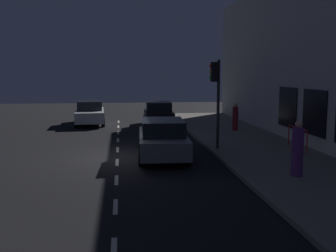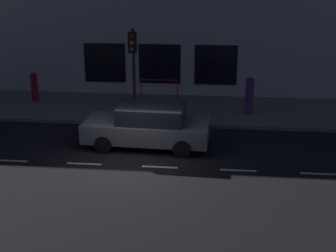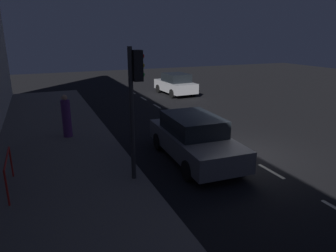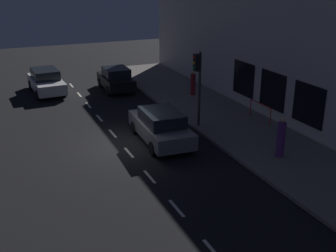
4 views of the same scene
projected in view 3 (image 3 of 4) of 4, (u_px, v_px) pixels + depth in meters
ground_plane at (242, 155)px, 11.46m from camera, size 60.00×60.00×0.00m
sidewalk at (67, 183)px, 9.09m from camera, size 4.50×32.00×0.15m
lane_centre_line at (227, 146)px, 12.34m from camera, size 0.12×27.20×0.01m
traffic_light at (135, 89)px, 8.53m from camera, size 0.48×0.32×3.86m
parked_car_1 at (176, 84)px, 22.78m from camera, size 2.04×3.91×1.58m
parked_car_3 at (194, 138)px, 10.84m from camera, size 2.12×4.67×1.58m
pedestrian_1 at (67, 118)px, 12.80m from camera, size 0.42×0.42×1.80m
red_railing at (8, 166)px, 8.36m from camera, size 0.05×1.86×0.97m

